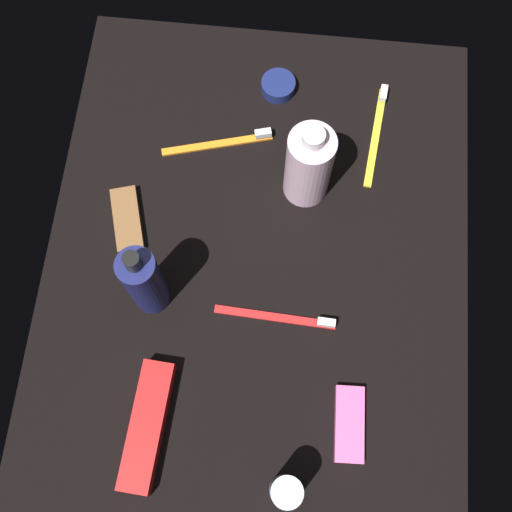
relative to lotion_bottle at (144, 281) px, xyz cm
name	(u,v)px	position (x,y,z in cm)	size (l,w,h in cm)	color
ground_plane	(256,263)	(-6.92, 14.72, -8.72)	(84.00, 64.00, 1.20)	black
lotion_bottle	(144,281)	(0.00, 0.00, 0.00)	(5.29, 5.29, 18.48)	navy
bodywash_bottle	(309,166)	(-20.11, 21.14, -0.47)	(6.92, 6.92, 16.98)	silver
deodorant_stick	(286,491)	(25.12, 21.87, -3.62)	(4.13, 4.13, 9.00)	silver
toothbrush_red	(283,318)	(1.39, 19.49, -7.51)	(1.95, 18.03, 2.10)	red
toothbrush_orange	(224,142)	(-26.42, 7.55, -7.51)	(6.00, 17.66, 2.10)	orange
toothbrush_yellow	(377,130)	(-31.16, 31.92, -7.51)	(18.03, 3.03, 2.10)	yellow
toothpaste_box_red	(147,426)	(18.70, 2.28, -6.52)	(17.60, 4.40, 3.20)	red
snack_bar_pink	(349,424)	(15.55, 30.09, -7.37)	(10.40, 4.00, 1.50)	#E55999
snack_bar_brown	(127,220)	(-11.52, -5.72, -7.37)	(10.40, 4.00, 1.50)	brown
cream_tin_left	(278,86)	(-37.37, 15.29, -7.03)	(5.63, 5.63, 2.18)	navy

